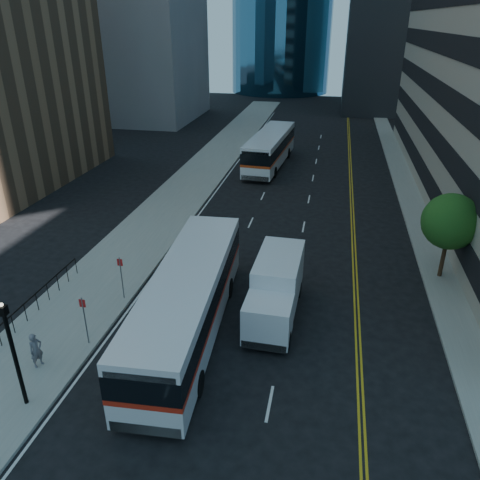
% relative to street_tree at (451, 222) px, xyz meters
% --- Properties ---
extents(ground, '(160.00, 160.00, 0.00)m').
position_rel_street_tree_xyz_m(ground, '(-9.00, -8.00, -3.64)').
color(ground, black).
rests_on(ground, ground).
extents(sidewalk_west, '(5.00, 90.00, 0.15)m').
position_rel_street_tree_xyz_m(sidewalk_west, '(-19.50, 17.00, -3.57)').
color(sidewalk_west, gray).
rests_on(sidewalk_west, ground).
extents(sidewalk_east, '(2.00, 90.00, 0.15)m').
position_rel_street_tree_xyz_m(sidewalk_east, '(-0.00, 17.00, -3.57)').
color(sidewalk_east, gray).
rests_on(sidewalk_east, ground).
extents(street_tree, '(3.20, 3.20, 5.10)m').
position_rel_street_tree_xyz_m(street_tree, '(0.00, 0.00, 0.00)').
color(street_tree, '#332114').
rests_on(street_tree, sidewalk_east).
extents(lamp_post, '(0.28, 0.28, 4.56)m').
position_rel_street_tree_xyz_m(lamp_post, '(-18.00, -14.00, -0.92)').
color(lamp_post, black).
rests_on(lamp_post, sidewalk_west).
extents(bus_front, '(3.62, 13.48, 3.44)m').
position_rel_street_tree_xyz_m(bus_front, '(-13.00, -8.13, -1.76)').
color(bus_front, silver).
rests_on(bus_front, ground).
extents(bus_rear, '(3.80, 13.27, 3.38)m').
position_rel_street_tree_xyz_m(bus_rear, '(-13.24, 21.41, -1.80)').
color(bus_rear, white).
rests_on(bus_rear, ground).
extents(box_truck, '(2.37, 6.46, 3.06)m').
position_rel_street_tree_xyz_m(box_truck, '(-9.10, -5.84, -2.02)').
color(box_truck, white).
rests_on(box_truck, ground).
extents(pedestrian, '(0.59, 0.70, 1.64)m').
position_rel_street_tree_xyz_m(pedestrian, '(-18.78, -11.89, -2.67)').
color(pedestrian, slate).
rests_on(pedestrian, sidewalk_west).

